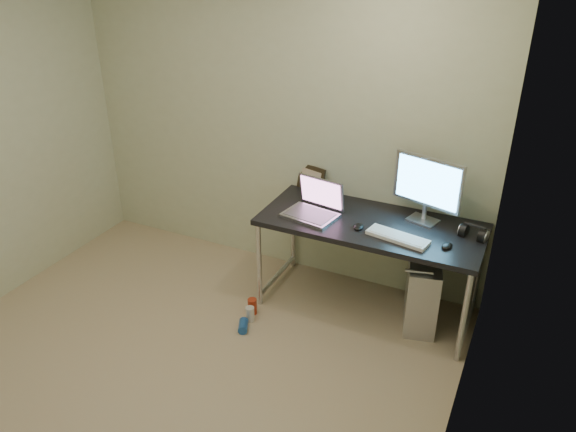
# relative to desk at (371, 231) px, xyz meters

# --- Properties ---
(floor) EXTENTS (3.50, 3.50, 0.00)m
(floor) POSITION_rel_desk_xyz_m (-0.93, -1.40, -0.67)
(floor) COLOR tan
(floor) RESTS_ON ground
(wall_back) EXTENTS (3.50, 0.02, 2.50)m
(wall_back) POSITION_rel_desk_xyz_m (-0.93, 0.35, 0.58)
(wall_back) COLOR beige
(wall_back) RESTS_ON ground
(wall_right) EXTENTS (0.02, 3.50, 2.50)m
(wall_right) POSITION_rel_desk_xyz_m (0.82, -1.40, 0.58)
(wall_right) COLOR beige
(wall_right) RESTS_ON ground
(desk) EXTENTS (1.60, 0.70, 0.75)m
(desk) POSITION_rel_desk_xyz_m (0.00, 0.00, 0.00)
(desk) COLOR black
(desk) RESTS_ON ground
(tower_computer) EXTENTS (0.33, 0.55, 0.56)m
(tower_computer) POSITION_rel_desk_xyz_m (0.42, 0.02, -0.41)
(tower_computer) COLOR silver
(tower_computer) RESTS_ON ground
(cable_a) EXTENTS (0.01, 0.16, 0.69)m
(cable_a) POSITION_rel_desk_xyz_m (0.37, 0.30, -0.27)
(cable_a) COLOR black
(cable_a) RESTS_ON ground
(cable_b) EXTENTS (0.02, 0.11, 0.71)m
(cable_b) POSITION_rel_desk_xyz_m (0.46, 0.28, -0.29)
(cable_b) COLOR black
(cable_b) RESTS_ON ground
(can_red) EXTENTS (0.09, 0.09, 0.13)m
(can_red) POSITION_rel_desk_xyz_m (-0.75, -0.45, -0.61)
(can_red) COLOR #AC3119
(can_red) RESTS_ON ground
(can_white) EXTENTS (0.09, 0.09, 0.12)m
(can_white) POSITION_rel_desk_xyz_m (-0.73, -0.54, -0.61)
(can_white) COLOR silver
(can_white) RESTS_ON ground
(can_blue) EXTENTS (0.12, 0.14, 0.07)m
(can_blue) POSITION_rel_desk_xyz_m (-0.72, -0.66, -0.64)
(can_blue) COLOR #1F51A2
(can_blue) RESTS_ON ground
(laptop) EXTENTS (0.42, 0.37, 0.26)m
(laptop) POSITION_rel_desk_xyz_m (-0.42, -0.06, 0.14)
(laptop) COLOR #B4B5BC
(laptop) RESTS_ON desk
(monitor) EXTENTS (0.51, 0.20, 0.49)m
(monitor) POSITION_rel_desk_xyz_m (0.33, 0.18, 0.36)
(monitor) COLOR #B4B5BC
(monitor) RESTS_ON desk
(keyboard) EXTENTS (0.45, 0.22, 0.03)m
(keyboard) POSITION_rel_desk_xyz_m (0.24, -0.16, 0.09)
(keyboard) COLOR white
(keyboard) RESTS_ON desk
(mouse_right) EXTENTS (0.09, 0.11, 0.03)m
(mouse_right) POSITION_rel_desk_xyz_m (0.57, -0.13, 0.10)
(mouse_right) COLOR black
(mouse_right) RESTS_ON desk
(mouse_left) EXTENTS (0.08, 0.11, 0.04)m
(mouse_left) POSITION_rel_desk_xyz_m (-0.05, -0.13, 0.10)
(mouse_left) COLOR black
(mouse_left) RESTS_ON desk
(headphones) EXTENTS (0.20, 0.12, 0.12)m
(headphones) POSITION_rel_desk_xyz_m (0.70, 0.08, 0.11)
(headphones) COLOR black
(headphones) RESTS_ON desk
(picture_frame) EXTENTS (0.26, 0.14, 0.21)m
(picture_frame) POSITION_rel_desk_xyz_m (-0.61, 0.33, 0.18)
(picture_frame) COLOR black
(picture_frame) RESTS_ON desk
(webcam) EXTENTS (0.05, 0.04, 0.13)m
(webcam) POSITION_rel_desk_xyz_m (-0.40, 0.26, 0.17)
(webcam) COLOR silver
(webcam) RESTS_ON desk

